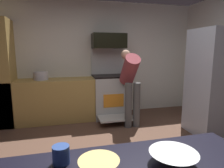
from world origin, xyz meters
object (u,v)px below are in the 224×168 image
object	(u,v)px
refrigerator	(217,82)
stock_pot	(41,76)
oven_range	(110,94)
mug_tea	(61,155)
mixing_bowl_prep	(99,166)
mixing_bowl_small	(173,158)
person_cook	(130,81)
microwave	(109,41)

from	to	relation	value
refrigerator	stock_pot	size ratio (longest dim) A/B	6.41
refrigerator	oven_range	bearing A→B (deg)	141.02
refrigerator	mug_tea	size ratio (longest dim) A/B	18.67
refrigerator	mixing_bowl_prep	bearing A→B (deg)	-141.70
oven_range	mixing_bowl_prep	bearing A→B (deg)	-104.50
mixing_bowl_small	mixing_bowl_prep	distance (m)	0.40
stock_pot	mug_tea	bearing A→B (deg)	-82.56
person_cook	stock_pot	bearing A→B (deg)	161.44
oven_range	microwave	world-z (taller)	microwave
oven_range	person_cook	size ratio (longest dim) A/B	1.02
microwave	mixing_bowl_prep	world-z (taller)	microwave
mixing_bowl_prep	mug_tea	size ratio (longest dim) A/B	2.13
mixing_bowl_prep	microwave	bearing A→B (deg)	75.88
oven_range	mug_tea	bearing A→B (deg)	-108.07
refrigerator	mixing_bowl_small	distance (m)	2.92
microwave	mug_tea	size ratio (longest dim) A/B	7.38
microwave	stock_pot	world-z (taller)	microwave
oven_range	person_cook	distance (m)	0.75
person_cook	stock_pot	size ratio (longest dim) A/B	5.18
microwave	refrigerator	world-z (taller)	same
oven_range	mixing_bowl_prep	world-z (taller)	oven_range
oven_range	mug_tea	distance (m)	3.40
oven_range	mug_tea	xyz separation A→B (m)	(-1.05, -3.20, 0.44)
microwave	person_cook	xyz separation A→B (m)	(0.28, -0.67, -0.80)
mixing_bowl_small	person_cook	bearing A→B (deg)	75.18
microwave	mug_tea	xyz separation A→B (m)	(-1.05, -3.30, -0.76)
person_cook	refrigerator	bearing A→B (deg)	-29.17
refrigerator	mixing_bowl_small	size ratio (longest dim) A/B	7.13
refrigerator	stock_pot	world-z (taller)	refrigerator
microwave	refrigerator	distance (m)	2.32
oven_range	mixing_bowl_small	xyz separation A→B (m)	(-0.46, -3.36, 0.42)
mixing_bowl_prep	stock_pot	bearing A→B (deg)	100.28
mug_tea	oven_range	bearing A→B (deg)	71.93
oven_range	microwave	distance (m)	1.20
microwave	person_cook	size ratio (longest dim) A/B	0.49
mixing_bowl_small	mug_tea	xyz separation A→B (m)	(-0.59, 0.15, 0.02)
oven_range	mixing_bowl_small	distance (m)	3.42
microwave	mixing_bowl_small	world-z (taller)	microwave
mixing_bowl_small	stock_pot	xyz separation A→B (m)	(-1.01, 3.37, 0.05)
oven_range	refrigerator	distance (m)	2.17
mixing_bowl_small	stock_pot	distance (m)	3.52
refrigerator	mug_tea	xyz separation A→B (m)	(-2.70, -1.87, 0.01)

